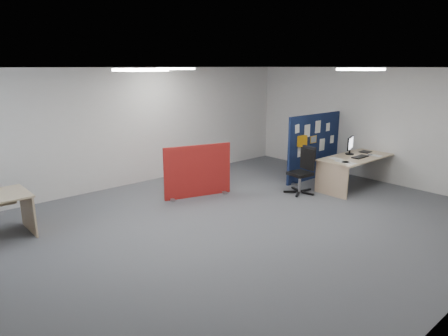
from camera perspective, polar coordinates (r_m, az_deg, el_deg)
floor at (r=7.15m, az=1.87°, el=-8.04°), size 9.00×9.00×0.00m
ceiling at (r=6.61m, az=2.07°, el=14.14°), size 9.00×7.00×0.02m
wall_back at (r=9.57m, az=-12.62°, el=5.75°), size 9.00×0.02×2.70m
wall_right at (r=10.33m, az=20.57°, el=5.80°), size 0.02×7.00×2.70m
ceiling_lights at (r=7.33m, az=0.33°, el=13.93°), size 4.10×4.10×0.04m
navy_divider at (r=10.04m, az=12.70°, el=2.98°), size 1.95×0.30×1.61m
main_desk at (r=9.63m, az=18.10°, el=0.69°), size 1.97×0.88×0.73m
monitor_main at (r=9.70m, az=17.59°, el=3.20°), size 0.46×0.20×0.41m
keyboard at (r=9.49m, az=18.86°, el=1.52°), size 0.45×0.19×0.02m
mouse at (r=9.79m, az=20.13°, el=1.80°), size 0.11×0.07×0.03m
paper_tray at (r=10.12m, az=19.55°, el=2.20°), size 0.30×0.24×0.01m
red_divider at (r=8.50m, az=-3.77°, el=-0.51°), size 1.45×0.47×1.12m
office_chair at (r=8.89m, az=11.33°, el=0.09°), size 0.66×0.67×1.01m
desk_papers at (r=9.20m, az=17.62°, el=1.16°), size 1.34×0.74×0.00m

